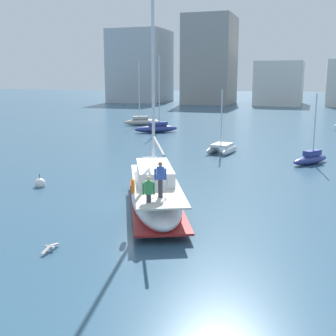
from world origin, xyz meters
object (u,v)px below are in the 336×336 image
(moored_cutter_left, at_px, (222,148))
(seagull, at_px, (50,247))
(moored_cutter_right, at_px, (142,121))
(mooring_buoy, at_px, (40,184))
(main_sailboat, at_px, (155,193))
(moored_catamaran, at_px, (311,158))
(moored_sloop_near, at_px, (156,128))

(moored_cutter_left, distance_m, seagull, 24.38)
(moored_cutter_left, distance_m, moored_cutter_right, 24.89)
(moored_cutter_right, height_order, seagull, moored_cutter_right)
(moored_cutter_right, distance_m, mooring_buoy, 35.96)
(seagull, xyz_separation_m, mooring_buoy, (-6.32, 8.69, 0.05))
(main_sailboat, xyz_separation_m, moored_catamaran, (7.31, 15.21, -0.46))
(moored_cutter_right, relative_size, mooring_buoy, 9.30)
(main_sailboat, distance_m, moored_cutter_left, 17.99)
(moored_catamaran, bearing_deg, mooring_buoy, -140.69)
(moored_sloop_near, relative_size, moored_cutter_right, 1.05)
(moored_cutter_left, height_order, moored_cutter_right, moored_cutter_right)
(main_sailboat, xyz_separation_m, moored_sloop_near, (-10.77, 30.36, -0.30))
(moored_sloop_near, xyz_separation_m, moored_catamaran, (18.08, -15.15, -0.15))
(moored_catamaran, bearing_deg, moored_cutter_left, 159.74)
(main_sailboat, height_order, moored_cutter_left, main_sailboat)
(mooring_buoy, bearing_deg, moored_cutter_right, 101.45)
(moored_cutter_right, bearing_deg, main_sailboat, -67.59)
(seagull, relative_size, mooring_buoy, 1.23)
(seagull, bearing_deg, moored_catamaran, 66.50)
(moored_catamaran, height_order, moored_cutter_left, moored_cutter_left)
(moored_catamaran, bearing_deg, main_sailboat, -115.66)
(moored_catamaran, height_order, moored_cutter_right, moored_cutter_right)
(moored_cutter_left, xyz_separation_m, moored_cutter_right, (-15.30, 19.63, 0.11))
(moored_sloop_near, bearing_deg, seagull, -76.63)
(moored_cutter_left, xyz_separation_m, mooring_buoy, (-8.16, -15.62, -0.28))
(moored_sloop_near, relative_size, moored_cutter_left, 1.64)
(moored_sloop_near, bearing_deg, main_sailboat, -70.46)
(moored_cutter_right, bearing_deg, seagull, -72.97)
(moored_sloop_near, height_order, moored_cutter_left, moored_sloop_near)
(moored_sloop_near, height_order, moored_catamaran, moored_sloop_near)
(main_sailboat, xyz_separation_m, seagull, (-2.05, -6.32, -0.75))
(moored_sloop_near, relative_size, mooring_buoy, 9.74)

